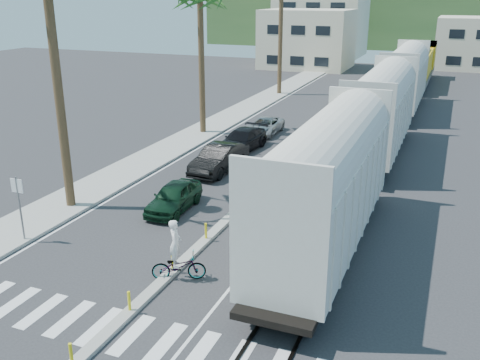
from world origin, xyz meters
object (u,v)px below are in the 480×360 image
at_px(street_sign, 19,200).
at_px(cyclist, 178,261).
at_px(car_lead, 174,197).
at_px(car_second, 219,159).

height_order(street_sign, cyclist, street_sign).
distance_m(car_lead, car_second, 6.39).
bearing_deg(cyclist, car_second, -7.59).
height_order(street_sign, car_second, street_sign).
relative_size(car_second, cyclist, 1.96).
xyz_separation_m(street_sign, cyclist, (7.73, -0.33, -1.22)).
bearing_deg(car_second, street_sign, -104.19).
xyz_separation_m(street_sign, car_lead, (4.32, 5.61, -1.27)).
distance_m(street_sign, cyclist, 7.83).
bearing_deg(car_lead, street_sign, -130.43).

